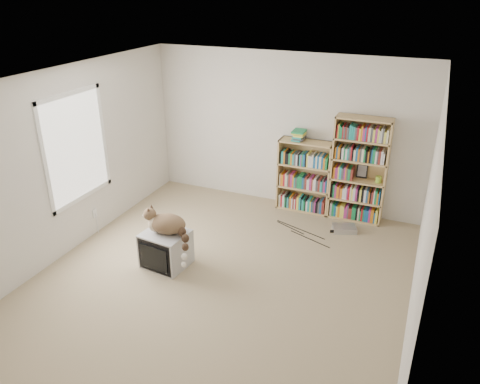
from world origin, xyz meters
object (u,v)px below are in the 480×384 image
at_px(crt_tv, 166,249).
at_px(dvd_player, 344,229).
at_px(cat, 170,228).
at_px(bookcase_short, 305,179).
at_px(bookcase_tall, 359,172).

bearing_deg(crt_tv, dvd_player, 48.58).
relative_size(cat, bookcase_short, 0.64).
bearing_deg(crt_tv, bookcase_short, 68.65).
height_order(crt_tv, bookcase_tall, bookcase_tall).
xyz_separation_m(crt_tv, dvd_player, (2.00, 1.83, -0.20)).
bearing_deg(dvd_player, bookcase_tall, 62.92).
height_order(bookcase_short, dvd_player, bookcase_short).
distance_m(crt_tv, bookcase_short, 2.64).
distance_m(crt_tv, dvd_player, 2.72).
relative_size(crt_tv, bookcase_tall, 0.37).
xyz_separation_m(cat, bookcase_tall, (1.97, 2.35, 0.21)).
xyz_separation_m(cat, bookcase_short, (1.12, 2.35, -0.04)).
distance_m(cat, bookcase_short, 2.60).
bearing_deg(cat, crt_tv, 158.63).
height_order(cat, dvd_player, cat).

